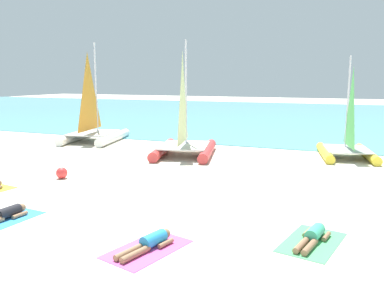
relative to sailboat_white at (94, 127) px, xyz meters
name	(u,v)px	position (x,y,z in m)	size (l,w,h in m)	color
ground_plane	(226,155)	(8.38, -1.04, -0.85)	(120.00, 120.00, 0.00)	beige
ocean_water	(293,115)	(8.38, 21.48, -0.82)	(120.00, 40.00, 0.05)	#5BB2C1
sailboat_white	(94,127)	(0.00, 0.00, 0.00)	(3.65, 4.86, 5.70)	white
sailboat_yellow	(347,143)	(13.79, 0.32, -0.15)	(2.94, 3.97, 4.69)	yellow
sailboat_red	(184,139)	(6.59, -1.96, -0.04)	(3.61, 4.71, 5.46)	#CC3838
towel_center_left	(3,220)	(5.67, -11.83, -0.84)	(1.10, 1.90, 0.01)	#338CD8
sunbather_center_left	(5,215)	(5.67, -11.76, -0.72)	(0.58, 1.57, 0.30)	black
towel_center_right	(147,249)	(10.01, -11.98, -0.84)	(1.10, 1.90, 0.01)	#D84C99
sunbather_center_right	(149,243)	(10.02, -11.92, -0.72)	(0.78, 1.55, 0.30)	#268CCC
towel_rightmost	(312,242)	(13.27, -10.27, -0.84)	(1.10, 1.90, 0.01)	#4CB266
sunbather_rightmost	(313,236)	(13.28, -10.20, -0.72)	(0.71, 1.56, 0.30)	#3FB28C
beach_ball	(62,173)	(4.14, -7.73, -0.64)	(0.42, 0.42, 0.42)	red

